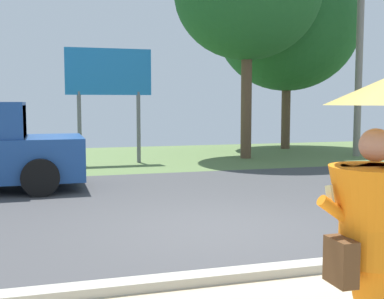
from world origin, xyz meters
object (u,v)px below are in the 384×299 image
object	(u,v)px
utility_pole	(360,43)
tree_center_back	(287,26)
roadside_billboard	(109,80)
monk_pedestrian	(378,219)

from	to	relation	value
utility_pole	tree_center_back	xyz separation A→B (m)	(-1.08, 3.29, 0.99)
roadside_billboard	tree_center_back	xyz separation A→B (m)	(7.49, 3.00, 2.35)
utility_pole	tree_center_back	size ratio (longest dim) A/B	1.00
roadside_billboard	tree_center_back	world-z (taller)	tree_center_back
tree_center_back	roadside_billboard	bearing A→B (deg)	-158.18
monk_pedestrian	tree_center_back	world-z (taller)	tree_center_back
monk_pedestrian	tree_center_back	bearing A→B (deg)	81.83
roadside_billboard	tree_center_back	size ratio (longest dim) A/B	0.47
monk_pedestrian	tree_center_back	xyz separation A→B (m)	(7.25, 15.52, 3.80)
utility_pole	roadside_billboard	distance (m)	8.68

